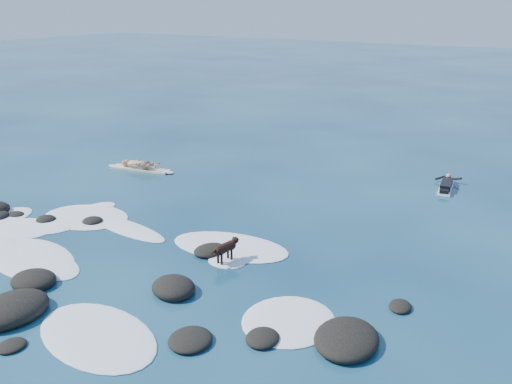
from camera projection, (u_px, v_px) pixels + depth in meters
The scene contains 6 objects.
ground at pixel (151, 255), 16.05m from camera, with size 160.00×160.00×0.00m, color #0A2642.
reef_rocks at pixel (96, 276), 14.57m from camera, with size 14.70×6.84×0.57m.
breaking_foam at pixel (81, 252), 16.24m from camera, with size 12.99×7.88×0.12m.
standing_surfer_rig at pixel (139, 154), 23.73m from camera, with size 3.15×1.03×1.80m.
paddling_surfer_rig at pixel (446, 185), 21.60m from camera, with size 1.01×2.28×0.39m.
dog at pixel (226, 247), 15.44m from camera, with size 0.40×1.07×0.68m.
Camera 1 is at (10.22, -10.86, 6.86)m, focal length 40.00 mm.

